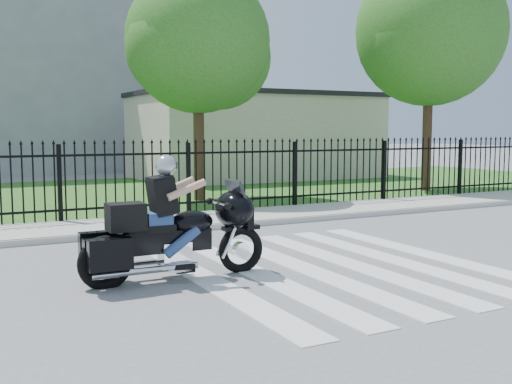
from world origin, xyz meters
name	(u,v)px	position (x,y,z in m)	size (l,w,h in m)	color
ground	(330,267)	(0.00, 0.00, 0.00)	(120.00, 120.00, 0.00)	slate
crosswalk	(330,267)	(0.00, 0.00, 0.01)	(5.00, 5.50, 0.01)	silver
sidewalk	(205,220)	(0.00, 5.00, 0.06)	(40.00, 2.00, 0.12)	#ADAAA3
curb	(223,226)	(0.00, 4.00, 0.06)	(40.00, 0.12, 0.12)	#ADAAA3
grass_strip	(123,193)	(0.00, 12.00, 0.01)	(40.00, 12.00, 0.02)	#295C1F
iron_fence	(188,180)	(0.00, 6.00, 0.90)	(26.00, 0.04, 1.80)	black
tree_mid	(198,41)	(1.50, 9.00, 4.67)	(4.20, 4.20, 6.78)	#382316
tree_right	(430,32)	(9.50, 8.00, 5.39)	(5.00, 5.00, 7.90)	#382316
building_low	(255,138)	(7.00, 16.00, 1.75)	(10.00, 6.00, 3.50)	beige
building_low_roof	(255,95)	(7.00, 16.00, 3.60)	(10.20, 6.20, 0.20)	black
motorcycle_rider	(171,228)	(-2.45, 0.38, 0.74)	(2.74, 0.81, 1.81)	black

